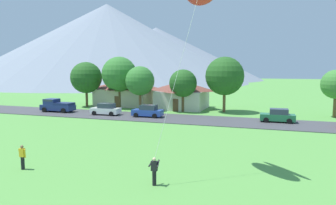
% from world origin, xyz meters
% --- Properties ---
extents(road_strip, '(160.00, 7.48, 0.08)m').
position_xyz_m(road_strip, '(0.00, 30.88, 0.04)').
color(road_strip, '#424247').
rests_on(road_strip, ground).
extents(mountain_east_ridge, '(132.55, 132.55, 36.86)m').
position_xyz_m(mountain_east_ridge, '(-68.67, 124.13, 18.43)').
color(mountain_east_ridge, gray).
rests_on(mountain_east_ridge, ground).
extents(mountain_central_ridge, '(125.28, 125.28, 30.78)m').
position_xyz_m(mountain_central_ridge, '(-60.09, 167.05, 15.39)').
color(mountain_central_ridge, slate).
rests_on(mountain_central_ridge, ground).
extents(house_leftmost, '(10.52, 8.04, 4.74)m').
position_xyz_m(house_leftmost, '(-18.77, 42.69, 2.46)').
color(house_leftmost, beige).
rests_on(house_leftmost, ground).
extents(house_left_center, '(8.32, 8.36, 4.66)m').
position_xyz_m(house_left_center, '(-7.80, 41.63, 2.41)').
color(house_left_center, beige).
rests_on(house_left_center, ground).
extents(tree_near_left, '(4.02, 4.02, 6.63)m').
position_xyz_m(tree_near_left, '(14.87, 39.08, 4.59)').
color(tree_near_left, brown).
rests_on(tree_near_left, ground).
extents(tree_left_of_center, '(5.99, 5.99, 8.77)m').
position_xyz_m(tree_left_of_center, '(-18.25, 39.02, 5.76)').
color(tree_left_of_center, brown).
rests_on(tree_left_of_center, ground).
extents(tree_center, '(5.51, 5.51, 7.89)m').
position_xyz_m(tree_center, '(-24.62, 38.69, 5.13)').
color(tree_center, brown).
rests_on(tree_center, ground).
extents(tree_right_of_center, '(5.93, 5.93, 8.57)m').
position_xyz_m(tree_right_of_center, '(-0.41, 39.39, 5.60)').
color(tree_right_of_center, brown).
rests_on(tree_right_of_center, ground).
extents(tree_near_right, '(4.32, 4.32, 6.64)m').
position_xyz_m(tree_near_right, '(-6.60, 37.82, 4.45)').
color(tree_near_right, brown).
rests_on(tree_near_right, ground).
extents(tree_far_right, '(4.67, 4.67, 7.13)m').
position_xyz_m(tree_far_right, '(-13.49, 36.90, 4.78)').
color(tree_far_right, brown).
rests_on(tree_far_right, ground).
extents(parked_car_white_west_end, '(4.28, 2.23, 1.68)m').
position_xyz_m(parked_car_white_west_end, '(-16.17, 30.68, 0.87)').
color(parked_car_white_west_end, white).
rests_on(parked_car_white_west_end, road_strip).
extents(parked_car_green_mid_west, '(4.22, 2.12, 1.68)m').
position_xyz_m(parked_car_green_mid_west, '(7.36, 32.29, 0.87)').
color(parked_car_green_mid_west, '#237042').
rests_on(parked_car_green_mid_west, road_strip).
extents(parked_car_blue_east_end, '(4.28, 2.23, 1.68)m').
position_xyz_m(parked_car_blue_east_end, '(-9.71, 30.86, 0.87)').
color(parked_car_blue_east_end, '#2847A8').
rests_on(parked_car_blue_east_end, road_strip).
extents(pickup_truck_navy_west_side, '(5.26, 2.45, 1.99)m').
position_xyz_m(pickup_truck_navy_west_side, '(-24.96, 31.04, 1.06)').
color(pickup_truck_navy_west_side, navy).
rests_on(pickup_truck_navy_west_side, road_strip).
extents(watcher_person, '(0.56, 0.24, 1.68)m').
position_xyz_m(watcher_person, '(-9.33, 7.70, 0.88)').
color(watcher_person, black).
rests_on(watcher_person, ground).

